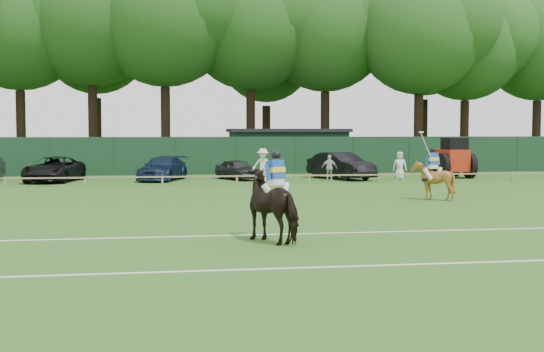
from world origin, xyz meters
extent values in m
plane|color=#1E4C14|center=(0.00, 0.00, 0.00)|extent=(160.00, 160.00, 0.00)
imported|color=black|center=(-0.24, -2.24, 0.94)|extent=(2.01, 2.45, 1.89)
imported|color=brown|center=(8.15, 7.96, 0.83)|extent=(1.54, 1.69, 1.67)
imported|color=black|center=(-9.06, 21.69, 0.71)|extent=(3.36, 5.50, 1.43)
imported|color=#13233E|center=(-2.93, 21.80, 0.69)|extent=(3.40, 5.15, 1.39)
imported|color=#2C2B2E|center=(1.48, 21.73, 0.61)|extent=(2.77, 3.88, 1.23)
imported|color=black|center=(7.65, 21.27, 0.80)|extent=(3.48, 5.15, 1.60)
imported|color=silver|center=(2.76, 20.21, 0.94)|extent=(1.32, 0.91, 1.88)
imported|color=beige|center=(6.56, 19.76, 0.76)|extent=(0.94, 0.53, 1.52)
imported|color=silver|center=(10.97, 20.22, 0.83)|extent=(0.92, 0.72, 1.67)
cube|color=silver|center=(-0.24, -2.24, 1.59)|extent=(0.44, 0.41, 0.18)
cube|color=#1645A5|center=(-0.24, -2.24, 1.91)|extent=(0.50, 0.46, 0.51)
cube|color=gold|center=(-0.24, -2.24, 1.89)|extent=(0.52, 0.46, 0.18)
sphere|color=black|center=(-0.24, -2.24, 2.28)|extent=(0.25, 0.25, 0.25)
cylinder|color=silver|center=(0.01, -2.16, 1.29)|extent=(0.36, 0.47, 0.59)
cylinder|color=silver|center=(-0.44, -2.42, 1.29)|extent=(0.49, 0.25, 0.59)
cube|color=silver|center=(8.15, 7.96, 1.41)|extent=(0.39, 0.31, 0.18)
cube|color=#1645A5|center=(8.15, 7.96, 1.73)|extent=(0.44, 0.36, 0.51)
cube|color=gold|center=(8.15, 7.96, 1.71)|extent=(0.47, 0.34, 0.18)
sphere|color=black|center=(8.15, 7.96, 2.10)|extent=(0.25, 0.25, 0.25)
cylinder|color=silver|center=(8.42, 7.94, 1.11)|extent=(0.42, 0.38, 0.59)
cylinder|color=silver|center=(7.90, 7.87, 1.11)|extent=(0.42, 0.32, 0.59)
cylinder|color=tan|center=(7.85, 7.96, 2.28)|extent=(0.35, 0.54, 1.17)
cube|color=silver|center=(0.00, -6.00, 0.01)|extent=(60.00, 0.10, 0.01)
cube|color=silver|center=(0.00, -1.00, 0.01)|extent=(60.00, 0.10, 0.01)
cube|color=#997F5B|center=(0.00, 18.00, 0.45)|extent=(62.00, 0.08, 0.08)
cube|color=#14351E|center=(0.00, 27.00, 1.25)|extent=(92.00, 0.04, 2.50)
cube|color=#14331E|center=(6.00, 30.00, 1.40)|extent=(8.00, 4.00, 2.80)
cube|color=black|center=(6.00, 30.00, 2.92)|extent=(8.40, 4.40, 0.24)
cube|color=#B02510|center=(14.74, 21.50, 1.09)|extent=(1.45, 2.54, 1.34)
cube|color=black|center=(14.76, 21.09, 2.02)|extent=(1.30, 1.39, 0.93)
cylinder|color=black|center=(13.89, 20.74, 0.78)|extent=(0.37, 1.56, 1.55)
cylinder|color=black|center=(15.65, 20.81, 0.78)|extent=(0.37, 1.56, 1.55)
cylinder|color=black|center=(13.92, 22.50, 0.41)|extent=(0.34, 0.84, 0.83)
cylinder|color=black|center=(15.48, 22.57, 0.41)|extent=(0.34, 0.84, 0.83)
camera|label=1|loc=(-3.39, -21.04, 2.94)|focal=48.00mm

